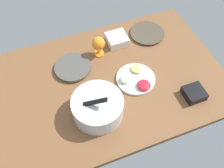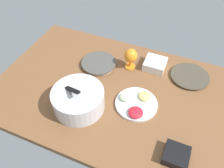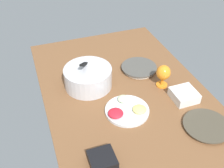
{
  "view_description": "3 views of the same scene",
  "coord_description": "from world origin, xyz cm",
  "px_view_note": "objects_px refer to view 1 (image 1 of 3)",
  "views": [
    {
      "loc": [
        33.3,
        93.38,
        136.66
      ],
      "look_at": [
        0.21,
        7.42,
        6.04
      ],
      "focal_mm": 39.61,
      "sensor_mm": 36.0,
      "label": 1
    },
    {
      "loc": [
        -37.0,
        91.38,
        112.31
      ],
      "look_at": [
        1.1,
        0.5,
        6.04
      ],
      "focal_mm": 35.96,
      "sensor_mm": 36.0,
      "label": 2
    },
    {
      "loc": [
        -124.21,
        53.64,
        113.74
      ],
      "look_at": [
        3.33,
        7.94,
        6.04
      ],
      "focal_mm": 43.17,
      "sensor_mm": 36.0,
      "label": 3
    }
  ],
  "objects_px": {
    "dinner_plate_right": "(73,68)",
    "hurricane_glass_orange": "(98,44)",
    "square_bowl_white": "(117,39)",
    "mixing_bowl": "(98,107)",
    "square_bowl_black": "(194,93)",
    "fruit_platter": "(136,79)",
    "dinner_plate_left": "(147,33)"
  },
  "relations": [
    {
      "from": "dinner_plate_left",
      "to": "dinner_plate_right",
      "type": "relative_size",
      "value": 1.04
    },
    {
      "from": "fruit_platter",
      "to": "square_bowl_black",
      "type": "xyz_separation_m",
      "value": [
        -0.3,
        0.25,
        0.01
      ]
    },
    {
      "from": "hurricane_glass_orange",
      "to": "square_bowl_white",
      "type": "relative_size",
      "value": 1.06
    },
    {
      "from": "mixing_bowl",
      "to": "square_bowl_black",
      "type": "relative_size",
      "value": 2.5
    },
    {
      "from": "square_bowl_white",
      "to": "dinner_plate_right",
      "type": "bearing_deg",
      "value": 19.19
    },
    {
      "from": "hurricane_glass_orange",
      "to": "square_bowl_black",
      "type": "bearing_deg",
      "value": 128.57
    },
    {
      "from": "square_bowl_black",
      "to": "hurricane_glass_orange",
      "type": "bearing_deg",
      "value": -51.43
    },
    {
      "from": "dinner_plate_left",
      "to": "mixing_bowl",
      "type": "height_order",
      "value": "mixing_bowl"
    },
    {
      "from": "hurricane_glass_orange",
      "to": "dinner_plate_right",
      "type": "bearing_deg",
      "value": 17.62
    },
    {
      "from": "square_bowl_white",
      "to": "hurricane_glass_orange",
      "type": "bearing_deg",
      "value": 21.19
    },
    {
      "from": "dinner_plate_left",
      "to": "dinner_plate_right",
      "type": "xyz_separation_m",
      "value": [
        0.64,
        0.13,
        0.0
      ]
    },
    {
      "from": "dinner_plate_right",
      "to": "square_bowl_black",
      "type": "xyz_separation_m",
      "value": [
        -0.67,
        0.5,
        0.02
      ]
    },
    {
      "from": "mixing_bowl",
      "to": "dinner_plate_right",
      "type": "bearing_deg",
      "value": -82.65
    },
    {
      "from": "fruit_platter",
      "to": "square_bowl_black",
      "type": "relative_size",
      "value": 2.07
    },
    {
      "from": "dinner_plate_right",
      "to": "mixing_bowl",
      "type": "height_order",
      "value": "mixing_bowl"
    },
    {
      "from": "hurricane_glass_orange",
      "to": "square_bowl_white",
      "type": "height_order",
      "value": "hurricane_glass_orange"
    },
    {
      "from": "fruit_platter",
      "to": "hurricane_glass_orange",
      "type": "xyz_separation_m",
      "value": [
        0.15,
        -0.32,
        0.08
      ]
    },
    {
      "from": "dinner_plate_left",
      "to": "square_bowl_black",
      "type": "distance_m",
      "value": 0.63
    },
    {
      "from": "dinner_plate_right",
      "to": "hurricane_glass_orange",
      "type": "height_order",
      "value": "hurricane_glass_orange"
    },
    {
      "from": "dinner_plate_left",
      "to": "hurricane_glass_orange",
      "type": "bearing_deg",
      "value": 7.97
    },
    {
      "from": "square_bowl_black",
      "to": "mixing_bowl",
      "type": "bearing_deg",
      "value": -9.59
    },
    {
      "from": "dinner_plate_left",
      "to": "square_bowl_black",
      "type": "relative_size",
      "value": 2.07
    },
    {
      "from": "fruit_platter",
      "to": "square_bowl_white",
      "type": "height_order",
      "value": "square_bowl_white"
    },
    {
      "from": "mixing_bowl",
      "to": "fruit_platter",
      "type": "xyz_separation_m",
      "value": [
        -0.32,
        -0.14,
        -0.06
      ]
    },
    {
      "from": "hurricane_glass_orange",
      "to": "fruit_platter",
      "type": "bearing_deg",
      "value": 115.85
    },
    {
      "from": "square_bowl_white",
      "to": "dinner_plate_left",
      "type": "bearing_deg",
      "value": 178.6
    },
    {
      "from": "fruit_platter",
      "to": "dinner_plate_right",
      "type": "bearing_deg",
      "value": -33.78
    },
    {
      "from": "dinner_plate_left",
      "to": "square_bowl_white",
      "type": "height_order",
      "value": "square_bowl_white"
    },
    {
      "from": "fruit_platter",
      "to": "square_bowl_white",
      "type": "bearing_deg",
      "value": -92.05
    },
    {
      "from": "dinner_plate_right",
      "to": "fruit_platter",
      "type": "distance_m",
      "value": 0.45
    },
    {
      "from": "dinner_plate_right",
      "to": "mixing_bowl",
      "type": "bearing_deg",
      "value": 97.35
    },
    {
      "from": "hurricane_glass_orange",
      "to": "dinner_plate_left",
      "type": "bearing_deg",
      "value": -172.03
    }
  ]
}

